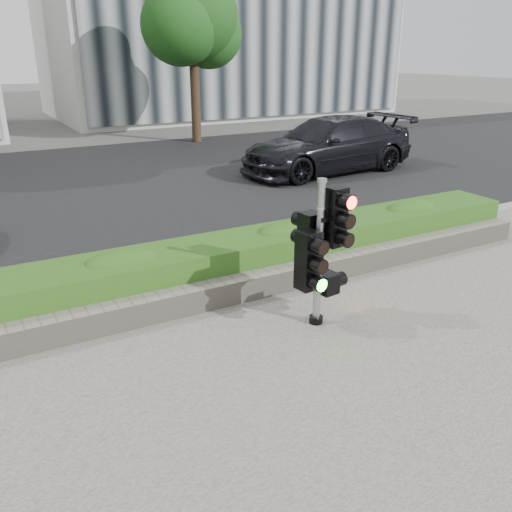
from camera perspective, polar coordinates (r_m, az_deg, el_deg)
ground at (r=6.37m, az=4.03°, el=-11.73°), size 120.00×120.00×0.00m
road at (r=15.15m, az=-17.19°, el=6.96°), size 60.00×13.00×0.02m
curb at (r=8.84m, az=-7.15°, el=-1.65°), size 60.00×0.25×0.12m
stone_wall at (r=7.73m, az=-3.64°, el=-3.82°), size 12.00×0.32×0.34m
hedge at (r=8.21m, az=-5.64°, el=-1.07°), size 12.00×1.00×0.68m
tree_right at (r=21.75m, az=-6.82°, el=23.59°), size 4.10×3.58×6.53m
traffic_signal at (r=6.90m, az=6.68°, el=1.11°), size 0.69×0.54×1.95m
car_dark at (r=16.32m, az=7.57°, el=11.52°), size 5.55×2.51×1.58m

